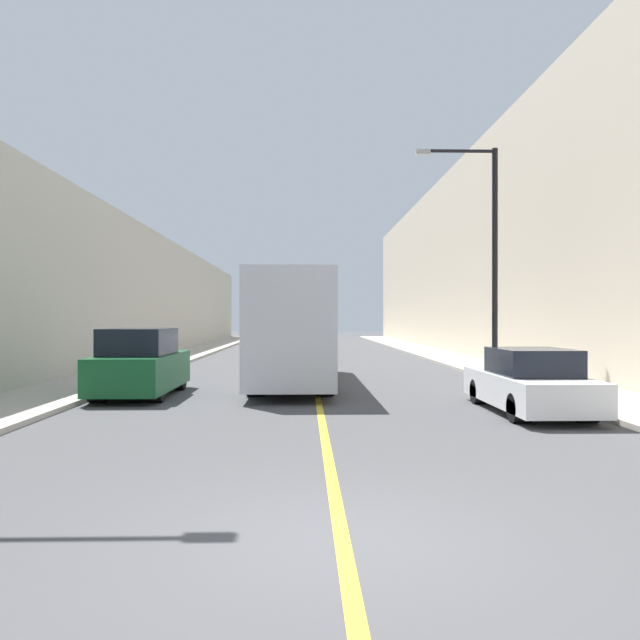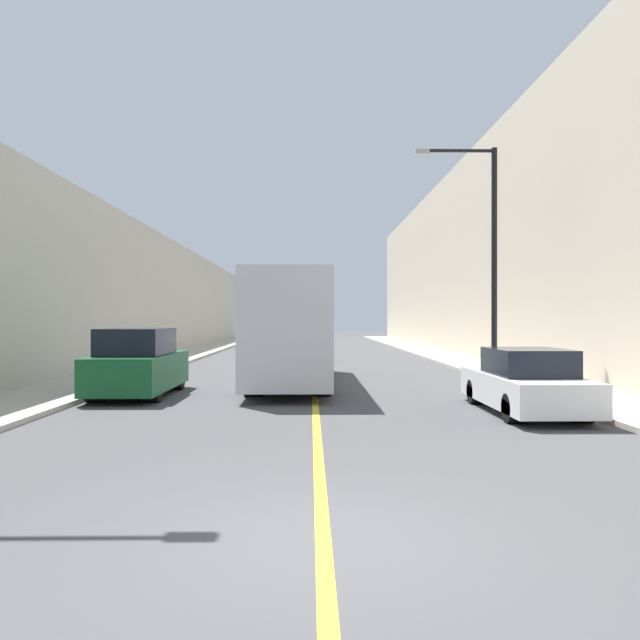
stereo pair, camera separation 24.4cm
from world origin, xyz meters
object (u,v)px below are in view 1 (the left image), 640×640
bus (293,328)px  parked_suv_left (141,365)px  street_lamp_right (488,246)px  car_right_near (529,383)px

bus → parked_suv_left: bus is taller
parked_suv_left → street_lamp_right: bearing=20.5°
parked_suv_left → street_lamp_right: (11.01, 4.12, 3.83)m
parked_suv_left → car_right_near: (9.78, -3.29, -0.20)m
bus → car_right_near: size_ratio=2.28×
bus → parked_suv_left: 5.41m
car_right_near → parked_suv_left: bearing=161.4°
bus → car_right_near: 8.70m
parked_suv_left → street_lamp_right: 12.36m
car_right_near → street_lamp_right: size_ratio=0.59×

